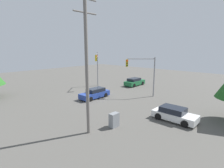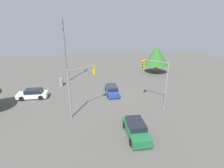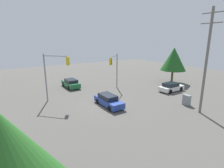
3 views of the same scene
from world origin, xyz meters
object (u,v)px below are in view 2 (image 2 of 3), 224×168
(sedan_green, at_px, (136,129))
(traffic_signal_cross, at_px, (80,82))
(traffic_signal_main, at_px, (157,76))
(sedan_white, at_px, (33,94))
(sedan_blue, at_px, (112,90))
(electrical_cabinet, at_px, (61,82))

(sedan_green, relative_size, traffic_signal_cross, 0.78)
(traffic_signal_main, bearing_deg, traffic_signal_cross, 48.40)
(sedan_white, bearing_deg, sedan_green, -131.26)
(traffic_signal_cross, bearing_deg, sedan_blue, 8.44)
(traffic_signal_cross, bearing_deg, sedan_green, -87.73)
(sedan_blue, bearing_deg, traffic_signal_cross, -130.29)
(traffic_signal_main, xyz_separation_m, traffic_signal_cross, (-0.25, 9.74, -0.28))
(sedan_white, xyz_separation_m, traffic_signal_cross, (-5.58, -7.44, 3.44))
(sedan_blue, distance_m, sedan_green, 11.22)
(sedan_white, bearing_deg, sedan_blue, -90.55)
(sedan_green, distance_m, electrical_cabinet, 18.99)
(traffic_signal_main, xyz_separation_m, electrical_cabinet, (10.54, 13.67, -3.72))
(traffic_signal_main, relative_size, electrical_cabinet, 4.82)
(sedan_white, distance_m, traffic_signal_main, 18.38)
(sedan_green, height_order, traffic_signal_main, traffic_signal_main)
(sedan_blue, relative_size, traffic_signal_cross, 0.80)
(sedan_white, height_order, electrical_cabinet, sedan_white)
(traffic_signal_main, distance_m, traffic_signal_cross, 9.75)
(sedan_white, bearing_deg, electrical_cabinet, -34.00)
(sedan_white, distance_m, electrical_cabinet, 6.28)
(traffic_signal_main, bearing_deg, sedan_green, 101.23)
(electrical_cabinet, bearing_deg, sedan_green, -150.41)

